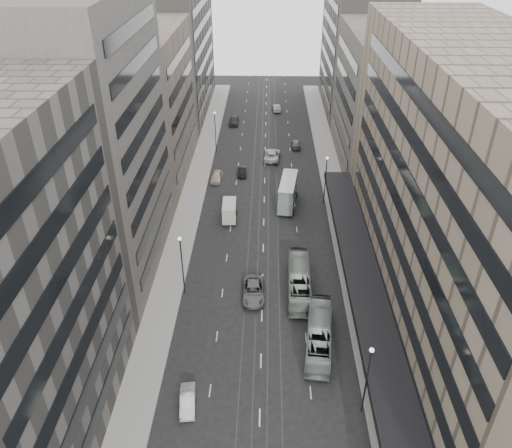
# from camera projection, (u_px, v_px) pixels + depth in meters

# --- Properties ---
(ground) EXTENTS (220.00, 220.00, 0.00)m
(ground) POSITION_uv_depth(u_px,v_px,m) (261.00, 368.00, 52.01)
(ground) COLOR black
(ground) RESTS_ON ground
(sidewalk_right) EXTENTS (4.00, 125.00, 0.15)m
(sidewalk_right) POSITION_uv_depth(u_px,v_px,m) (336.00, 196.00, 83.51)
(sidewalk_right) COLOR gray
(sidewalk_right) RESTS_ON ground
(sidewalk_left) EXTENTS (4.00, 125.00, 0.15)m
(sidewalk_left) POSITION_uv_depth(u_px,v_px,m) (193.00, 194.00, 84.00)
(sidewalk_left) COLOR gray
(sidewalk_left) RESTS_ON ground
(department_store) EXTENTS (19.20, 60.00, 30.00)m
(department_store) POSITION_uv_depth(u_px,v_px,m) (474.00, 208.00, 50.43)
(department_store) COLOR #7F6F5D
(department_store) RESTS_ON ground
(building_right_mid) EXTENTS (15.00, 28.00, 24.00)m
(building_right_mid) POSITION_uv_depth(u_px,v_px,m) (386.00, 99.00, 89.28)
(building_right_mid) COLOR #4E4943
(building_right_mid) RESTS_ON ground
(building_right_far) EXTENTS (15.00, 32.00, 28.00)m
(building_right_far) POSITION_uv_depth(u_px,v_px,m) (361.00, 49.00, 113.65)
(building_right_far) COLOR #615D57
(building_right_far) RESTS_ON ground
(building_left_b) EXTENTS (15.00, 26.00, 34.00)m
(building_left_b) POSITION_uv_depth(u_px,v_px,m) (84.00, 143.00, 59.54)
(building_left_b) COLOR #4E4943
(building_left_b) RESTS_ON ground
(building_left_c) EXTENTS (15.00, 28.00, 25.00)m
(building_left_c) POSITION_uv_depth(u_px,v_px,m) (139.00, 105.00, 84.81)
(building_left_c) COLOR #786A5D
(building_left_c) RESTS_ON ground
(building_left_d) EXTENTS (15.00, 38.00, 28.00)m
(building_left_d) POSITION_uv_depth(u_px,v_px,m) (171.00, 51.00, 111.98)
(building_left_d) COLOR #615D57
(building_left_d) RESTS_ON ground
(lamp_right_near) EXTENTS (0.44, 0.44, 8.32)m
(lamp_right_near) POSITION_uv_depth(u_px,v_px,m) (368.00, 373.00, 44.82)
(lamp_right_near) COLOR #262628
(lamp_right_near) RESTS_ON ground
(lamp_right_far) EXTENTS (0.44, 0.44, 8.32)m
(lamp_right_far) POSITION_uv_depth(u_px,v_px,m) (326.00, 175.00, 78.72)
(lamp_right_far) COLOR #262628
(lamp_right_far) RESTS_ON ground
(lamp_left_near) EXTENTS (0.44, 0.44, 8.32)m
(lamp_left_near) POSITION_uv_depth(u_px,v_px,m) (182.00, 259.00, 59.62)
(lamp_left_near) COLOR #262628
(lamp_left_near) RESTS_ON ground
(lamp_left_far) EXTENTS (0.44, 0.44, 8.32)m
(lamp_left_far) POSITION_uv_depth(u_px,v_px,m) (215.00, 127.00, 96.07)
(lamp_left_far) COLOR #262628
(lamp_left_far) RESTS_ON ground
(bus_near) EXTENTS (3.79, 11.15, 3.04)m
(bus_near) POSITION_uv_depth(u_px,v_px,m) (319.00, 334.00, 54.09)
(bus_near) COLOR gray
(bus_near) RESTS_ON ground
(bus_far) EXTENTS (2.93, 11.36, 3.15)m
(bus_far) POSITION_uv_depth(u_px,v_px,m) (299.00, 281.00, 61.86)
(bus_far) COLOR gray
(bus_far) RESTS_ON ground
(double_decker) EXTENTS (3.47, 8.56, 4.55)m
(double_decker) POSITION_uv_depth(u_px,v_px,m) (288.00, 192.00, 79.68)
(double_decker) COLOR gray
(double_decker) RESTS_ON ground
(panel_van) EXTENTS (2.38, 4.63, 2.88)m
(panel_van) POSITION_uv_depth(u_px,v_px,m) (229.00, 210.00, 76.42)
(panel_van) COLOR beige
(panel_van) RESTS_ON ground
(sedan_1) EXTENTS (1.88, 4.19, 1.34)m
(sedan_1) POSITION_uv_depth(u_px,v_px,m) (188.00, 401.00, 47.75)
(sedan_1) COLOR beige
(sedan_1) RESTS_ON ground
(sedan_2) EXTENTS (2.95, 5.99, 1.64)m
(sedan_2) POSITION_uv_depth(u_px,v_px,m) (253.00, 291.00, 61.38)
(sedan_2) COLOR #5C5C5E
(sedan_2) RESTS_ON ground
(sedan_4) EXTENTS (2.04, 4.63, 1.55)m
(sedan_4) POSITION_uv_depth(u_px,v_px,m) (217.00, 177.00, 88.04)
(sedan_4) COLOR #BBAB9B
(sedan_4) RESTS_ON ground
(sedan_5) EXTENTS (1.61, 4.13, 1.34)m
(sedan_5) POSITION_uv_depth(u_px,v_px,m) (242.00, 172.00, 89.99)
(sedan_5) COLOR black
(sedan_5) RESTS_ON ground
(sedan_6) EXTENTS (3.37, 6.42, 1.72)m
(sedan_6) POSITION_uv_depth(u_px,v_px,m) (272.00, 155.00, 95.71)
(sedan_6) COLOR silver
(sedan_6) RESTS_ON ground
(sedan_7) EXTENTS (1.88, 4.62, 1.34)m
(sedan_7) POSITION_uv_depth(u_px,v_px,m) (296.00, 144.00, 100.70)
(sedan_7) COLOR #545456
(sedan_7) RESTS_ON ground
(sedan_8) EXTENTS (2.18, 5.10, 1.72)m
(sedan_8) POSITION_uv_depth(u_px,v_px,m) (234.00, 120.00, 111.58)
(sedan_8) COLOR #28272A
(sedan_8) RESTS_ON ground
(sedan_9) EXTENTS (1.95, 4.71, 1.52)m
(sedan_9) POSITION_uv_depth(u_px,v_px,m) (277.00, 108.00, 119.05)
(sedan_9) COLOR #AFA091
(sedan_9) RESTS_ON ground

